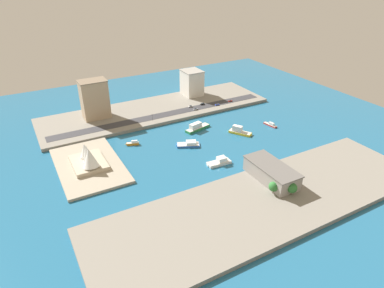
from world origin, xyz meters
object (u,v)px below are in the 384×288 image
at_px(tugboat_red, 270,125).
at_px(apartment_midrise_tan, 95,99).
at_px(pickup_red, 230,101).
at_px(hatchback_blue, 217,105).
at_px(sedan_silver, 196,109).
at_px(traffic_light_waterfront, 152,116).
at_px(suv_black, 202,104).
at_px(hotel_broad_white, 192,83).
at_px(van_white, 190,106).
at_px(ferry_yellow_fast, 239,131).
at_px(ferry_white_commuter, 220,162).
at_px(water_taxi_orange, 133,143).
at_px(carpark_squat_concrete, 271,172).
at_px(catamaran_blue, 189,144).
at_px(opera_landmark, 88,158).
at_px(ferry_green_doubledeck, 197,127).

bearing_deg(tugboat_red, apartment_midrise_tan, 56.45).
distance_m(apartment_midrise_tan, pickup_red, 144.85).
bearing_deg(hatchback_blue, pickup_red, -82.43).
xyz_separation_m(sedan_silver, traffic_light_waterfront, (-2.95, 50.02, 3.38)).
relative_size(suv_black, traffic_light_waterfront, 0.75).
height_order(tugboat_red, hotel_broad_white, hotel_broad_white).
relative_size(apartment_midrise_tan, van_white, 8.68).
xyz_separation_m(ferry_yellow_fast, sedan_silver, (62.25, 11.15, 1.49)).
xyz_separation_m(ferry_white_commuter, suv_black, (107.07, -47.44, 2.10)).
height_order(water_taxi_orange, van_white, van_white).
relative_size(ferry_white_commuter, carpark_squat_concrete, 0.49).
bearing_deg(catamaran_blue, tugboat_red, -91.73).
xyz_separation_m(apartment_midrise_tan, hatchback_blue, (-31.69, -121.90, -18.08)).
relative_size(ferry_yellow_fast, apartment_midrise_tan, 0.55).
bearing_deg(ferry_white_commuter, suv_black, -23.90).
height_order(catamaran_blue, sedan_silver, sedan_silver).
distance_m(ferry_yellow_fast, carpark_squat_concrete, 80.30).
bearing_deg(carpark_squat_concrete, suv_black, -11.44).
distance_m(catamaran_blue, van_white, 80.21).
bearing_deg(sedan_silver, tugboat_red, -143.13).
relative_size(water_taxi_orange, pickup_red, 2.68).
bearing_deg(suv_black, ferry_yellow_fast, 178.06).
bearing_deg(apartment_midrise_tan, sedan_silver, -108.22).
xyz_separation_m(ferry_white_commuter, opera_landmark, (43.89, 90.66, 6.61)).
relative_size(catamaran_blue, tugboat_red, 1.34).
xyz_separation_m(water_taxi_orange, van_white, (44.51, -81.52, 2.55)).
relative_size(hotel_broad_white, traffic_light_waterfront, 4.41).
distance_m(sedan_silver, van_white, 9.15).
bearing_deg(tugboat_red, hatchback_blue, 18.34).
height_order(ferry_yellow_fast, opera_landmark, opera_landmark).
xyz_separation_m(sedan_silver, hatchback_blue, (-0.31, -26.59, -0.04)).
bearing_deg(suv_black, van_white, 88.68).
bearing_deg(water_taxi_orange, ferry_green_doubledeck, -90.96).
distance_m(hotel_broad_white, van_white, 41.09).
relative_size(apartment_midrise_tan, traffic_light_waterfront, 5.84).
bearing_deg(sedan_silver, carpark_squat_concrete, 173.35).
relative_size(water_taxi_orange, hatchback_blue, 2.60).
relative_size(ferry_yellow_fast, hatchback_blue, 4.53).
bearing_deg(suv_black, apartment_midrise_tan, 78.25).
bearing_deg(catamaran_blue, hotel_broad_white, -30.12).
xyz_separation_m(carpark_squat_concrete, apartment_midrise_tan, (168.93, 79.27, 13.22)).
relative_size(sedan_silver, traffic_light_waterfront, 0.65).
xyz_separation_m(van_white, hatchback_blue, (-9.40, -27.68, -0.03)).
distance_m(carpark_squat_concrete, pickup_red, 152.73).
distance_m(apartment_midrise_tan, hotel_broad_white, 114.93).
relative_size(tugboat_red, van_white, 3.58).
relative_size(ferry_green_doubledeck, suv_black, 5.80).
bearing_deg(ferry_white_commuter, van_white, -16.98).
height_order(ferry_yellow_fast, ferry_white_commuter, ferry_yellow_fast).
bearing_deg(hatchback_blue, apartment_midrise_tan, 75.43).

